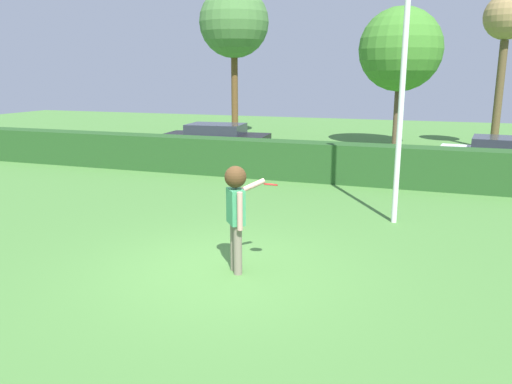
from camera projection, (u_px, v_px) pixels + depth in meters
ground_plane at (224, 271)px, 8.54m from camera, size 60.00×60.00×0.00m
person at (236, 205)px, 8.23m from camera, size 0.55×0.81×1.80m
frisbee at (271, 185)px, 8.09m from camera, size 0.22×0.22×0.08m
lamppost at (405, 50)px, 10.48m from camera, size 0.24×0.24×6.77m
hedge_row at (322, 162)px, 15.53m from camera, size 29.14×0.90×1.18m
parked_car_black at (216, 138)px, 20.55m from camera, size 4.33×2.09×1.25m
parked_car_white at (509, 156)px, 16.13m from camera, size 4.36×2.18×1.25m
birch_tree at (234, 23)px, 25.45m from camera, size 3.49×3.49×7.47m
oak_tree at (507, 22)px, 20.80m from camera, size 1.86×1.86×6.43m
willow_tree at (400, 50)px, 21.80m from camera, size 3.57×3.57×6.02m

